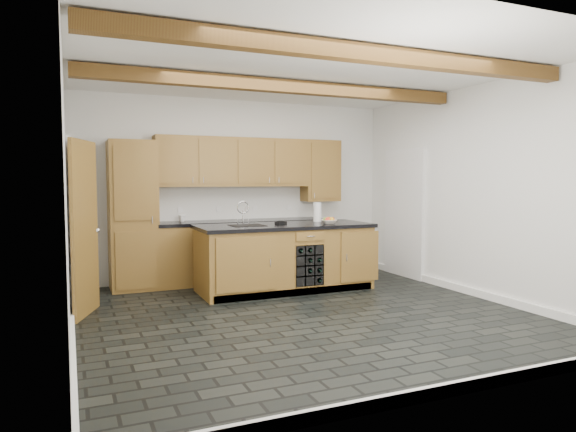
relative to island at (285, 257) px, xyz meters
name	(u,v)px	position (x,y,z in m)	size (l,w,h in m)	color
ground	(304,314)	(-0.31, -1.28, -0.46)	(5.00, 5.00, 0.00)	black
room_shell	(280,182)	(-0.39, -0.75, 1.06)	(5.01, 5.00, 5.00)	white
back_cabinetry	(220,218)	(-0.68, 0.95, 0.51)	(3.65, 0.62, 2.20)	olive
island	(285,257)	(0.00, 0.00, 0.00)	(2.48, 0.96, 0.93)	olive
faucet	(247,223)	(-0.56, 0.05, 0.50)	(0.45, 0.40, 0.34)	black
kitchen_scale	(281,223)	(-0.06, 0.04, 0.49)	(0.18, 0.15, 0.05)	black
fruit_bowl	(329,222)	(0.62, -0.14, 0.49)	(0.23, 0.23, 0.06)	white
fruit_cluster	(329,220)	(0.62, -0.14, 0.52)	(0.16, 0.17, 0.07)	#C23C19
paper_towel	(317,212)	(0.62, 0.25, 0.61)	(0.12, 0.12, 0.29)	white
mug	(182,218)	(-1.24, 1.05, 0.52)	(0.11, 0.11, 0.10)	white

